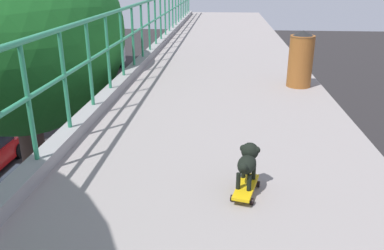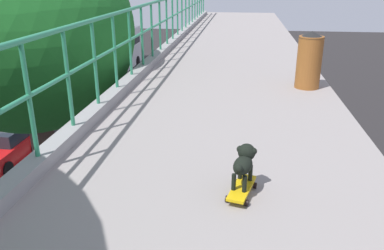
# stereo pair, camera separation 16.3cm
# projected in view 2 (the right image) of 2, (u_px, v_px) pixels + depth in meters

# --- Properties ---
(car_blue_fifth) EXTENTS (1.86, 4.52, 1.41)m
(car_blue_fifth) POSITION_uv_depth(u_px,v_px,m) (38.00, 193.00, 13.73)
(car_blue_fifth) COLOR navy
(car_blue_fifth) RESTS_ON ground
(car_red_taxi_sixth) EXTENTS (1.83, 3.85, 1.63)m
(car_red_taxi_sixth) POSITION_uv_depth(u_px,v_px,m) (4.00, 149.00, 17.24)
(car_red_taxi_sixth) COLOR red
(car_red_taxi_sixth) RESTS_ON ground
(car_black_seventh) EXTENTS (1.74, 4.55, 1.44)m
(car_black_seventh) POSITION_uv_depth(u_px,v_px,m) (106.00, 121.00, 20.67)
(car_black_seventh) COLOR black
(car_black_seventh) RESTS_ON ground
(city_bus) EXTENTS (2.68, 10.06, 3.50)m
(city_bus) POSITION_uv_depth(u_px,v_px,m) (111.00, 52.00, 32.19)
(city_bus) COLOR white
(city_bus) RESTS_ON ground
(roadside_tree_mid) EXTENTS (4.06, 4.06, 8.76)m
(roadside_tree_mid) POSITION_uv_depth(u_px,v_px,m) (28.00, 36.00, 7.47)
(roadside_tree_mid) COLOR #4A3631
(roadside_tree_mid) RESTS_ON ground
(toy_skateboard) EXTENTS (0.26, 0.47, 0.08)m
(toy_skateboard) POSITION_uv_depth(u_px,v_px,m) (242.00, 189.00, 3.22)
(toy_skateboard) COLOR gold
(toy_skateboard) RESTS_ON overpass_deck
(small_dog) EXTENTS (0.22, 0.38, 0.32)m
(small_dog) POSITION_uv_depth(u_px,v_px,m) (244.00, 161.00, 3.21)
(small_dog) COLOR black
(small_dog) RESTS_ON toy_skateboard
(litter_bin) EXTENTS (0.39, 0.39, 0.90)m
(litter_bin) POSITION_uv_depth(u_px,v_px,m) (309.00, 59.00, 6.18)
(litter_bin) COLOR brown
(litter_bin) RESTS_ON overpass_deck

